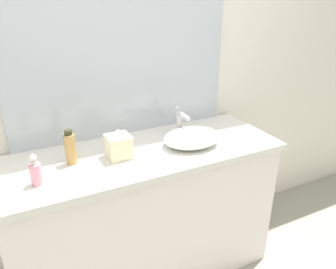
{
  "coord_description": "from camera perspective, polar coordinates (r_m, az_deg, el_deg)",
  "views": [
    {
      "loc": [
        -0.47,
        -1.1,
        1.69
      ],
      "look_at": [
        0.26,
        0.38,
        0.96
      ],
      "focal_mm": 34.46,
      "sensor_mm": 36.0,
      "label": 1
    }
  ],
  "objects": [
    {
      "name": "wall_mirror_panel",
      "position": [
        1.9,
        -8.21,
        15.23
      ],
      "size": [
        1.34,
        0.01,
        1.06
      ],
      "primitive_type": "cube",
      "color": "#B2BCC6",
      "rests_on": "vanity_counter"
    },
    {
      "name": "bathroom_wall_rear",
      "position": [
        1.93,
        -11.72,
        11.67
      ],
      "size": [
        6.0,
        0.06,
        2.6
      ],
      "primitive_type": "cube",
      "color": "silver",
      "rests_on": "ground"
    },
    {
      "name": "soap_dispenser",
      "position": [
        1.59,
        -22.37,
        -6.2
      ],
      "size": [
        0.05,
        0.05,
        0.15
      ],
      "color": "pink",
      "rests_on": "vanity_counter"
    },
    {
      "name": "tissue_box",
      "position": [
        1.72,
        -8.72,
        -1.89
      ],
      "size": [
        0.13,
        0.13,
        0.16
      ],
      "color": "beige",
      "rests_on": "vanity_counter"
    },
    {
      "name": "sink_basin",
      "position": [
        1.86,
        4.28,
        -0.55
      ],
      "size": [
        0.34,
        0.26,
        0.09
      ],
      "primitive_type": "ellipsoid",
      "color": "white",
      "rests_on": "vanity_counter"
    },
    {
      "name": "faucet",
      "position": [
        1.95,
        2.19,
        2.67
      ],
      "size": [
        0.03,
        0.15,
        0.18
      ],
      "color": "silver",
      "rests_on": "vanity_counter"
    },
    {
      "name": "lotion_bottle",
      "position": [
        1.71,
        -16.9,
        -2.28
      ],
      "size": [
        0.06,
        0.06,
        0.19
      ],
      "color": "#B18746",
      "rests_on": "vanity_counter"
    },
    {
      "name": "vanity_counter",
      "position": [
        2.04,
        -3.91,
        -13.97
      ],
      "size": [
        1.57,
        0.58,
        0.88
      ],
      "color": "white",
      "rests_on": "ground"
    }
  ]
}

